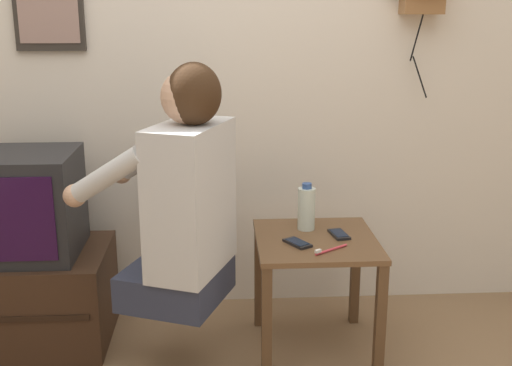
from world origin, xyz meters
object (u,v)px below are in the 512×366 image
object	(u,v)px
person	(184,197)
cell_phone_spare	(339,234)
television	(20,204)
water_bottle	(306,208)
cell_phone_held	(297,243)
toothbrush	(329,250)

from	to	relation	value
person	cell_phone_spare	distance (m)	0.69
television	water_bottle	bearing A→B (deg)	-1.57
person	cell_phone_held	distance (m)	0.51
person	television	bearing A→B (deg)	89.13
television	cell_phone_held	world-z (taller)	television
toothbrush	cell_phone_spare	bearing A→B (deg)	-57.24
person	toothbrush	distance (m)	0.61
cell_phone_spare	water_bottle	xyz separation A→B (m)	(-0.13, 0.09, 0.09)
cell_phone_held	toothbrush	world-z (taller)	toothbrush
person	television	distance (m)	0.77
television	cell_phone_held	xyz separation A→B (m)	(1.15, -0.22, -0.12)
person	toothbrush	size ratio (longest dim) A/B	6.46
person	toothbrush	bearing A→B (deg)	-69.59
water_bottle	toothbrush	distance (m)	0.29
cell_phone_held	water_bottle	world-z (taller)	water_bottle
television	water_bottle	size ratio (longest dim) A/B	2.33
person	toothbrush	world-z (taller)	person
cell_phone_held	water_bottle	bearing A→B (deg)	40.29
cell_phone_held	toothbrush	distance (m)	0.14
person	toothbrush	xyz separation A→B (m)	(0.56, -0.01, -0.23)
cell_phone_held	television	bearing A→B (deg)	137.84
person	television	world-z (taller)	person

